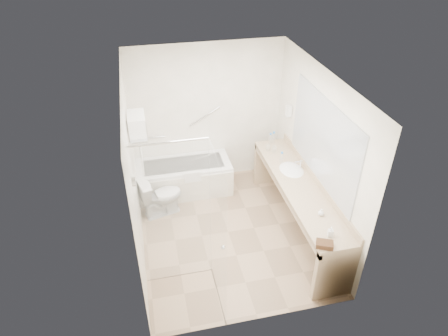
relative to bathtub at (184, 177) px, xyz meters
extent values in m
plane|color=tan|center=(0.50, -1.24, -0.28)|extent=(3.20, 3.20, 0.00)
cube|color=white|center=(0.50, -1.24, 2.22)|extent=(2.60, 3.20, 0.10)
cube|color=white|center=(0.50, 0.36, 0.97)|extent=(2.60, 0.10, 2.50)
cube|color=white|center=(0.50, -2.84, 0.97)|extent=(2.60, 0.10, 2.50)
cube|color=white|center=(-0.80, -1.24, 0.97)|extent=(0.10, 3.20, 2.50)
cube|color=white|center=(1.80, -1.24, 0.97)|extent=(0.10, 3.20, 2.50)
cube|color=white|center=(0.00, 0.01, 0.00)|extent=(1.60, 0.70, 0.55)
cube|color=silver|center=(0.00, -0.35, -0.03)|extent=(1.60, 0.02, 0.50)
cube|color=silver|center=(0.10, -0.34, 0.22)|extent=(0.28, 0.06, 0.18)
cylinder|color=silver|center=(-0.45, 0.32, 0.67)|extent=(0.40, 0.03, 0.03)
cylinder|color=silver|center=(0.45, 0.32, 0.97)|extent=(0.53, 0.03, 0.33)
cube|color=silver|center=(-0.35, -1.94, 0.77)|extent=(0.90, 0.01, 2.10)
cube|color=silver|center=(0.10, -2.39, 0.77)|extent=(0.02, 0.90, 2.10)
cylinder|color=silver|center=(-0.35, -1.94, 1.82)|extent=(0.90, 0.02, 0.02)
sphere|color=silver|center=(0.13, -2.54, 0.72)|extent=(0.05, 0.05, 0.05)
cylinder|color=silver|center=(-0.75, -2.39, 1.67)|extent=(0.04, 0.10, 0.10)
cube|color=silver|center=(-0.67, -0.89, 1.42)|extent=(0.24, 0.55, 0.02)
cylinder|color=silver|center=(-0.67, -0.89, 1.20)|extent=(0.02, 0.55, 0.02)
cube|color=silver|center=(-0.67, -0.89, 1.04)|extent=(0.03, 0.42, 0.32)
cube|color=silver|center=(-0.67, -0.89, 1.48)|extent=(0.22, 0.40, 0.08)
cube|color=silver|center=(-0.67, -0.89, 1.57)|extent=(0.22, 0.40, 0.08)
cube|color=silver|center=(-0.67, -0.89, 1.65)|extent=(0.22, 0.40, 0.08)
cube|color=tan|center=(1.52, -1.39, 0.55)|extent=(0.55, 2.70, 0.05)
cube|color=tan|center=(1.78, -1.39, 0.62)|extent=(0.03, 2.70, 0.10)
cube|color=tan|center=(1.27, -1.39, 0.49)|extent=(0.04, 2.70, 0.08)
cube|color=tan|center=(1.52, -2.70, 0.12)|extent=(0.55, 0.08, 0.80)
cube|color=tan|center=(1.52, -0.08, 0.12)|extent=(0.55, 0.08, 0.80)
ellipsoid|color=white|center=(1.55, -0.99, 0.54)|extent=(0.40, 0.52, 0.14)
cylinder|color=silver|center=(1.70, -0.99, 0.65)|extent=(0.03, 0.03, 0.14)
cube|color=#ACB2B8|center=(1.79, -1.39, 1.27)|extent=(0.02, 2.00, 1.20)
cube|color=silver|center=(1.75, -0.19, 1.17)|extent=(0.08, 0.10, 0.18)
imported|color=white|center=(-0.45, -0.54, 0.06)|extent=(0.76, 0.54, 0.67)
cube|color=#482E19|center=(1.34, -2.64, 0.61)|extent=(0.24, 0.21, 0.07)
imported|color=silver|center=(1.49, -2.49, 0.61)|extent=(0.10, 0.15, 0.07)
imported|color=silver|center=(1.54, -2.10, 0.61)|extent=(0.08, 0.10, 0.08)
cylinder|color=silver|center=(1.47, -0.77, 0.66)|extent=(0.06, 0.06, 0.17)
cylinder|color=blue|center=(1.47, -0.77, 0.76)|extent=(0.03, 0.03, 0.03)
cylinder|color=silver|center=(1.49, -0.14, 0.66)|extent=(0.06, 0.06, 0.17)
cylinder|color=blue|center=(1.49, -0.14, 0.76)|extent=(0.03, 0.03, 0.02)
cylinder|color=silver|center=(1.54, -0.14, 0.67)|extent=(0.07, 0.07, 0.19)
cylinder|color=blue|center=(1.54, -0.14, 0.78)|extent=(0.04, 0.04, 0.03)
cylinder|color=silver|center=(1.46, -0.42, 0.62)|extent=(0.09, 0.09, 0.10)
cylinder|color=silver|center=(1.38, -0.35, 0.62)|extent=(0.09, 0.09, 0.10)
camera|label=1|loc=(-0.58, -5.75, 3.98)|focal=32.00mm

